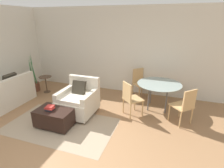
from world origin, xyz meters
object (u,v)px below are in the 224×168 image
object	(u,v)px
dining_table	(159,86)
dining_chair_near_right	(185,104)
dining_chair_near_left	(130,97)
dining_chair_far_left	(140,81)
tv_remote_primary	(49,106)
side_table	(46,81)
ottoman	(55,117)
potted_plant	(33,83)
armchair	(78,100)
book_stack	(50,108)

from	to	relation	value
dining_table	dining_chair_near_right	bearing A→B (deg)	-45.00
dining_chair_near_left	dining_table	bearing A→B (deg)	45.00
dining_chair_far_left	dining_chair_near_left	bearing A→B (deg)	-90.00
dining_chair_near_left	dining_chair_far_left	distance (m)	1.28
tv_remote_primary	side_table	world-z (taller)	side_table
dining_table	dining_chair_near_right	distance (m)	0.92
ottoman	side_table	xyz separation A→B (m)	(-1.52, 1.62, 0.16)
dining_chair_far_left	ottoman	bearing A→B (deg)	-123.48
dining_table	dining_chair_near_right	xyz separation A→B (m)	(0.64, -0.64, -0.14)
potted_plant	dining_chair_near_right	xyz separation A→B (m)	(4.83, -0.55, 0.24)
armchair	dining_table	distance (m)	2.19
tv_remote_primary	potted_plant	distance (m)	2.35
potted_plant	side_table	distance (m)	0.51
potted_plant	dining_table	size ratio (longest dim) A/B	1.16
book_stack	tv_remote_primary	size ratio (longest dim) A/B	1.23
side_table	dining_chair_near_right	bearing A→B (deg)	-7.75
book_stack	dining_chair_near_right	size ratio (longest dim) A/B	0.23
side_table	tv_remote_primary	bearing A→B (deg)	-49.43
dining_chair_near_right	dining_chair_far_left	size ratio (longest dim) A/B	1.00
ottoman	dining_chair_far_left	world-z (taller)	dining_chair_far_left
dining_table	dining_chair_far_left	size ratio (longest dim) A/B	1.30
potted_plant	dining_chair_near_right	world-z (taller)	potted_plant
tv_remote_primary	side_table	distance (m)	2.01
tv_remote_primary	armchair	bearing A→B (deg)	54.75
ottoman	dining_chair_near_left	bearing A→B (deg)	33.95
ottoman	book_stack	xyz separation A→B (m)	(-0.07, -0.05, 0.24)
dining_table	dining_chair_far_left	bearing A→B (deg)	135.00
armchair	dining_chair_near_left	xyz separation A→B (m)	(1.30, 0.32, 0.16)
side_table	dining_table	world-z (taller)	dining_table
dining_chair_near_left	dining_chair_near_right	world-z (taller)	same
potted_plant	dining_chair_near_left	world-z (taller)	potted_plant
dining_chair_near_left	dining_chair_far_left	world-z (taller)	same
book_stack	potted_plant	xyz separation A→B (m)	(-1.95, 1.63, -0.19)
dining_chair_far_left	armchair	bearing A→B (deg)	-129.07
armchair	book_stack	xyz separation A→B (m)	(-0.30, -0.76, 0.11)
dining_table	dining_chair_near_right	size ratio (longest dim) A/B	1.30
armchair	dining_chair_far_left	world-z (taller)	armchair
tv_remote_primary	dining_chair_near_left	size ratio (longest dim) A/B	0.19
armchair	dining_chair_near_right	bearing A→B (deg)	7.11
armchair	tv_remote_primary	distance (m)	0.76
book_stack	side_table	bearing A→B (deg)	130.97
tv_remote_primary	dining_table	xyz separation A→B (m)	(2.38, 1.58, 0.23)
tv_remote_primary	potted_plant	size ratio (longest dim) A/B	0.12
dining_chair_near_left	potted_plant	bearing A→B (deg)	171.19
armchair	potted_plant	distance (m)	2.41
side_table	dining_table	size ratio (longest dim) A/B	0.47
armchair	dining_table	size ratio (longest dim) A/B	0.80
ottoman	dining_table	world-z (taller)	dining_table
ottoman	dining_table	distance (m)	2.77
armchair	tv_remote_primary	world-z (taller)	armchair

